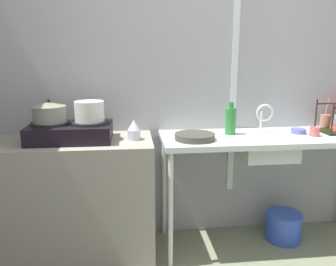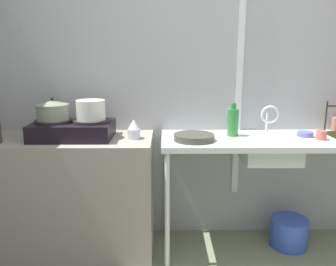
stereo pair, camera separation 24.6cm
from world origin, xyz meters
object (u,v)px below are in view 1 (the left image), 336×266
Objects in this scene: pot_on_left_burner at (49,112)px; small_bowl_on_drainboard at (298,131)px; faucet at (264,114)px; frying_pan at (195,137)px; utensil_jar at (325,121)px; sink_basin at (266,147)px; pot_on_right_burner at (89,111)px; bottle_by_sink at (230,120)px; percolator at (134,130)px; bucket_on_floor at (283,226)px; cup_by_rack at (315,132)px; stove at (71,131)px.

small_bowl_on_drainboard is at bearing 1.21° from pot_on_left_burner.
faucet is 0.29m from small_bowl_on_drainboard.
faucet is 0.76× the size of frying_pan.
sink_basin is at bearing -159.10° from utensil_jar.
pot_on_left_burner is 1.13× the size of pot_on_right_burner.
bottle_by_sink is (1.04, 0.07, -0.10)m from pot_on_right_burner.
bottle_by_sink is 0.87m from utensil_jar.
percolator is 0.49× the size of bucket_on_floor.
percolator is 1.35m from cup_by_rack.
pot_on_left_burner reaches higher than pot_on_right_burner.
sink_basin is at bearing -168.94° from small_bowl_on_drainboard.
faucet is 3.02× the size of cup_by_rack.
utensil_jar is at bearing 25.73° from bucket_on_floor.
cup_by_rack is at bearing -1.99° from pot_on_right_burner.
pot_on_left_burner is at bearing 180.00° from pot_on_right_burner.
small_bowl_on_drainboard is 0.55m from bottle_by_sink.
pot_on_right_burner is 1.92m from utensil_jar.
sink_basin is at bearing -0.55° from pot_on_left_burner.
bucket_on_floor is at bearing -4.60° from bottle_by_sink.
frying_pan is (1.02, -0.07, -0.19)m from pot_on_left_burner.
small_bowl_on_drainboard reaches higher than bucket_on_floor.
pot_on_left_burner reaches higher than utensil_jar.
percolator reaches higher than small_bowl_on_drainboard.
pot_on_right_burner is 1.82m from bucket_on_floor.
faucet is (0.03, 0.15, 0.23)m from sink_basin.
bottle_by_sink is at bearing 24.64° from frying_pan.
stove reaches higher than cup_by_rack.
sink_basin is 0.27m from faucet.
bottle_by_sink is 1.01m from bucket_on_floor.
cup_by_rack is at bearing -30.86° from faucet.
utensil_jar reaches higher than percolator.
small_bowl_on_drainboard is 0.46× the size of bottle_by_sink.
bucket_on_floor is at bearing -154.27° from utensil_jar.
percolator is 0.44m from frying_pan.
stove reaches higher than small_bowl_on_drainboard.
cup_by_rack is at bearing -11.50° from bottle_by_sink.
small_bowl_on_drainboard is (1.86, 0.04, -0.19)m from pot_on_left_burner.
small_bowl_on_drainboard is 0.47× the size of utensil_jar.
stove reaches higher than bucket_on_floor.
percolator is 0.36× the size of sink_basin.
stove is 1.80m from cup_by_rack.
pot_on_right_burner is at bearing 0.00° from stove.
pot_on_left_burner is 0.95× the size of utensil_jar.
percolator reaches higher than bucket_on_floor.
cup_by_rack is (0.32, -0.19, -0.11)m from faucet.
cup_by_rack is at bearing -1.61° from percolator.
frying_pan is 1.13m from bucket_on_floor.
faucet is 0.39m from cup_by_rack.
bucket_on_floor is at bearing -170.77° from small_bowl_on_drainboard.
cup_by_rack is 0.83m from bucket_on_floor.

